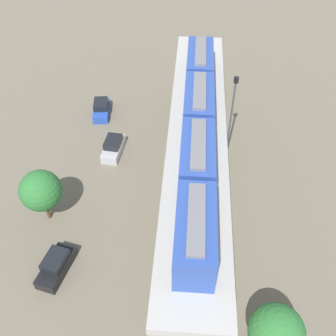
% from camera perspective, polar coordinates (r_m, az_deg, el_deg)
% --- Properties ---
extents(ground_plane, '(120.00, 120.00, 0.00)m').
position_cam_1_polar(ground_plane, '(40.32, 3.73, -3.11)').
color(ground_plane, '#706654').
extents(viaduct, '(5.20, 35.80, 7.71)m').
position_cam_1_polar(viaduct, '(36.08, 4.17, 3.30)').
color(viaduct, '#B7B2AA').
rests_on(viaduct, ground).
extents(train, '(2.64, 27.45, 3.24)m').
position_cam_1_polar(train, '(32.68, 4.40, 5.52)').
color(train, '#2D4CA5').
rests_on(train, viaduct).
extents(parked_car_silver, '(2.22, 4.36, 1.76)m').
position_cam_1_polar(parked_car_silver, '(44.17, -7.96, 3.05)').
color(parked_car_silver, '#B2B5BA').
rests_on(parked_car_silver, ground).
extents(parked_car_black, '(2.73, 4.50, 1.76)m').
position_cam_1_polar(parked_car_black, '(35.35, -15.97, -13.48)').
color(parked_car_black, black).
rests_on(parked_car_black, ground).
extents(parked_car_blue, '(2.32, 4.39, 1.76)m').
position_cam_1_polar(parked_car_blue, '(49.97, -9.71, 8.48)').
color(parked_car_blue, '#284CB7').
rests_on(parked_car_blue, ground).
extents(tree_near_viaduct, '(3.91, 3.91, 5.21)m').
position_cam_1_polar(tree_near_viaduct, '(29.75, 15.48, -22.02)').
color(tree_near_viaduct, brown).
rests_on(tree_near_viaduct, ground).
extents(tree_mid_lot, '(3.80, 3.80, 5.70)m').
position_cam_1_polar(tree_mid_lot, '(36.84, -18.05, -3.16)').
color(tree_mid_lot, brown).
rests_on(tree_mid_lot, ground).
extents(signal_post, '(0.44, 0.28, 10.31)m').
position_cam_1_polar(signal_post, '(40.33, 9.15, 7.33)').
color(signal_post, '#4C4C51').
rests_on(signal_post, ground).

